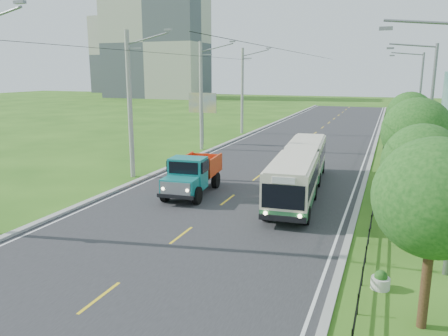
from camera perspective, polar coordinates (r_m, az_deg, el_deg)
The scene contains 29 objects.
ground at distance 20.16m, azimuth -5.60°, elevation -8.77°, with size 240.00×240.00×0.00m, color #285915.
road at distance 38.43m, azimuth 7.84°, elevation 1.45°, with size 14.00×120.00×0.02m, color #28282B.
curb_left at distance 40.62m, azimuth -2.09°, elevation 2.25°, with size 0.40×120.00×0.15m, color #9E9E99.
curb_right at distance 37.48m, azimuth 18.54°, elevation 0.69°, with size 0.30×120.00×0.10m, color #9E9E99.
edge_line_left at distance 40.42m, azimuth -1.37°, elevation 2.12°, with size 0.12×120.00×0.00m, color silver.
edge_line_right at distance 37.51m, azimuth 17.77°, elevation 0.71°, with size 0.12×120.00×0.00m, color silver.
centre_dash at distance 20.15m, azimuth -5.60°, elevation -8.71°, with size 0.12×2.20×0.00m, color yellow.
railing_right at distance 31.54m, azimuth 19.55°, elevation -1.05°, with size 0.04×40.00×0.60m, color black.
pole_near at distance 30.82m, azimuth -12.15°, elevation 8.13°, with size 3.51×0.32×10.00m.
pole_mid at distance 41.38m, azimuth -2.96°, elevation 9.43°, with size 3.51×0.32×10.00m.
pole_far at distance 52.56m, azimuth 2.44°, elevation 10.08°, with size 3.51×0.32×10.00m.
tree_front at distance 13.44m, azimuth 25.96°, elevation -4.20°, with size 3.36×3.41×5.60m.
tree_second at distance 19.31m, azimuth 24.55°, elevation 0.09°, with size 3.18×3.26×5.30m.
tree_third at distance 25.15m, azimuth 23.94°, elevation 3.87°, with size 3.60×3.62×6.00m.
tree_fourth at distance 31.14m, azimuth 23.42°, elevation 4.63°, with size 3.24×3.31×5.40m.
tree_fifth at distance 37.08m, azimuth 23.15°, elevation 6.17°, with size 3.48×3.52×5.80m.
tree_back at distance 43.07m, azimuth 22.90°, elevation 6.67°, with size 3.30×3.36×5.50m.
streetlight_mid at distance 30.92m, azimuth 25.10°, elevation 6.89°, with size 3.02×0.20×9.07m.
streetlight_far at distance 44.87m, azimuth 23.99°, elevation 8.37°, with size 3.02×0.20×9.07m.
planter_front at distance 16.33m, azimuth 19.76°, elevation -13.69°, with size 0.64×0.64×0.67m.
planter_near at distance 23.81m, azimuth 20.34°, elevation -5.43°, with size 0.64×0.64×0.67m.
planter_mid at distance 31.54m, azimuth 20.63°, elevation -1.16°, with size 0.64×0.64×0.67m.
planter_far at distance 39.38m, azimuth 20.81°, elevation 1.42°, with size 0.64×0.64×0.67m.
billboard_left at distance 44.69m, azimuth -2.83°, elevation 8.08°, with size 3.00×0.20×5.20m.
billboard_right at distance 37.00m, azimuth 27.16°, elevation 8.12°, with size 0.24×6.00×7.30m.
apartment_near at distance 128.78m, azimuth -8.88°, elevation 15.77°, with size 28.00×14.00×30.00m, color #B7B2A3.
apartment_far at distance 163.01m, azimuth -12.24°, elevation 14.22°, with size 24.00×14.00×26.00m, color #B7B2A3.
bus at distance 26.89m, azimuth 9.90°, elevation 0.08°, with size 3.40×13.93×2.66m.
dump_truck at distance 26.41m, azimuth -4.14°, elevation -0.54°, with size 2.69×5.86×2.39m.
Camera 1 is at (8.53, -16.75, 7.29)m, focal length 35.00 mm.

